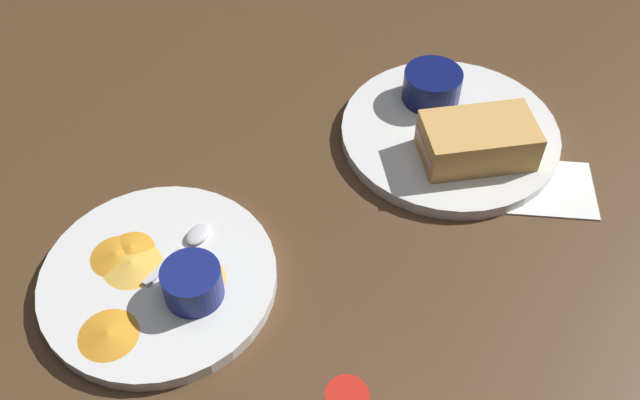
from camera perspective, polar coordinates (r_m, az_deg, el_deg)
The scene contains 10 objects.
ground_plane at distance 82.01cm, azimuth 5.92°, elevation -2.23°, with size 110.00×110.00×3.00cm, color #4C331E.
plate_sandwich_main at distance 90.34cm, azimuth 10.36°, elevation 5.29°, with size 27.02×27.02×1.60cm, color silver.
sandwich_half_near at distance 85.41cm, azimuth 12.57°, elevation 4.69°, with size 13.31×7.70×4.80cm.
ramekin_dark_sauce at distance 92.33cm, azimuth 9.01°, elevation 9.12°, with size 7.39×7.39×4.07cm.
spoon_by_dark_ramekin at distance 89.46cm, azimuth 9.85°, elevation 5.88°, with size 2.21×9.86×0.80cm.
plate_chips_companion at distance 76.40cm, azimuth -12.82°, elevation -6.19°, with size 24.69×24.69×1.60cm, color silver.
ramekin_light_gravy at distance 71.89cm, azimuth -10.23°, elevation -6.52°, with size 6.04×6.04×3.90cm.
spoon_by_gravy_ramekin at distance 77.36cm, azimuth -10.40°, elevation -3.17°, with size 7.93×8.12×0.80cm.
plantain_chip_scatter at distance 75.76cm, azimuth -14.58°, elevation -5.96°, with size 16.59×17.52×0.60cm.
paper_napkin_folded at distance 87.55cm, azimuth 17.78°, elevation 0.99°, with size 11.00×9.00×0.40cm, color white.
Camera 1 is at (16.96, 48.99, 62.05)cm, focal length 39.83 mm.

